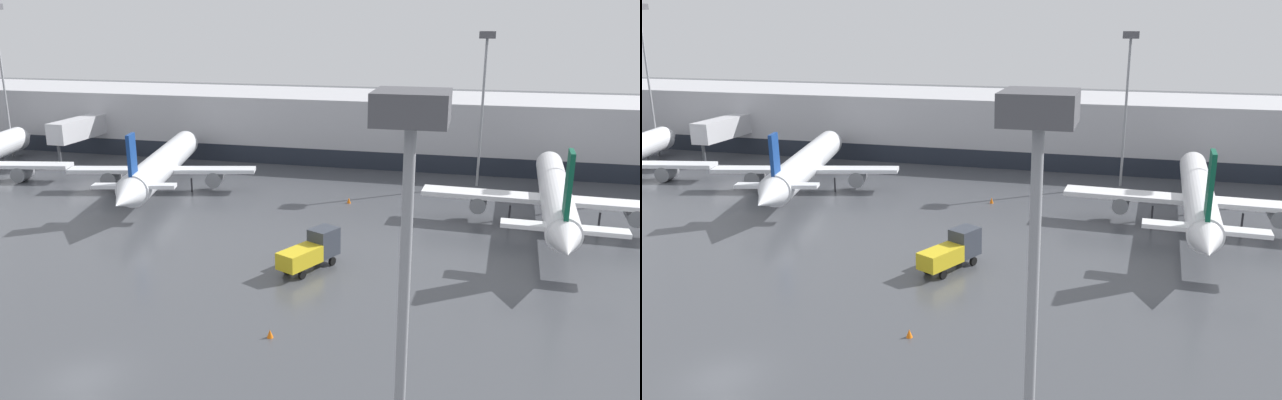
{
  "view_description": "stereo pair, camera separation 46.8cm",
  "coord_description": "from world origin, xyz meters",
  "views": [
    {
      "loc": [
        20.2,
        -26.28,
        19.19
      ],
      "look_at": [
        6.48,
        27.99,
        3.0
      ],
      "focal_mm": 35.0,
      "sensor_mm": 36.0,
      "label": 1
    },
    {
      "loc": [
        20.65,
        -26.16,
        19.19
      ],
      "look_at": [
        6.48,
        27.99,
        3.0
      ],
      "focal_mm": 35.0,
      "sensor_mm": 36.0,
      "label": 2
    }
  ],
  "objects": [
    {
      "name": "apron_light_mast_1",
      "position": [
        18.67,
        -11.33,
        13.95
      ],
      "size": [
        1.8,
        1.8,
        17.59
      ],
      "color": "gray",
      "rests_on": "ground_plane"
    },
    {
      "name": "traffic_cone_0",
      "position": [
        7.28,
        37.66,
        0.32
      ],
      "size": [
        0.42,
        0.42,
        0.64
      ],
      "color": "orange",
      "rests_on": "ground_plane"
    },
    {
      "name": "parked_jet_0",
      "position": [
        27.9,
        34.11,
        3.29
      ],
      "size": [
        25.09,
        33.57,
        9.74
      ],
      "rotation": [
        0.0,
        0.0,
        1.52
      ],
      "color": "white",
      "rests_on": "ground_plane"
    },
    {
      "name": "terminal_building",
      "position": [
        -0.11,
        61.95,
        4.49
      ],
      "size": [
        160.0,
        26.07,
        9.0
      ],
      "color": "#B2B2B7",
      "rests_on": "ground_plane"
    },
    {
      "name": "service_truck_0",
      "position": [
        8.15,
        18.72,
        1.57
      ],
      "size": [
        4.17,
        6.07,
        2.99
      ],
      "rotation": [
        0.0,
        0.0,
        1.12
      ],
      "color": "gold",
      "rests_on": "ground_plane"
    },
    {
      "name": "traffic_cone_2",
      "position": [
        8.53,
        7.09,
        0.28
      ],
      "size": [
        0.41,
        0.41,
        0.55
      ],
      "color": "orange",
      "rests_on": "ground_plane"
    },
    {
      "name": "parked_jet_3",
      "position": [
        -14.79,
        37.45,
        3.05
      ],
      "size": [
        21.42,
        33.38,
        8.63
      ],
      "rotation": [
        0.0,
        0.0,
        1.82
      ],
      "color": "silver",
      "rests_on": "ground_plane"
    },
    {
      "name": "apron_light_mast_2",
      "position": [
        20.73,
        48.85,
        14.23
      ],
      "size": [
        1.8,
        1.8,
        17.99
      ],
      "color": "gray",
      "rests_on": "ground_plane"
    },
    {
      "name": "apron_light_mast_0",
      "position": [
        -45.39,
        49.57,
        16.53
      ],
      "size": [
        1.8,
        1.8,
        21.38
      ],
      "color": "gray",
      "rests_on": "ground_plane"
    },
    {
      "name": "ground_plane",
      "position": [
        0.0,
        0.0,
        0.0
      ],
      "size": [
        320.0,
        320.0,
        0.0
      ],
      "primitive_type": "plane",
      "color": "#424449"
    }
  ]
}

